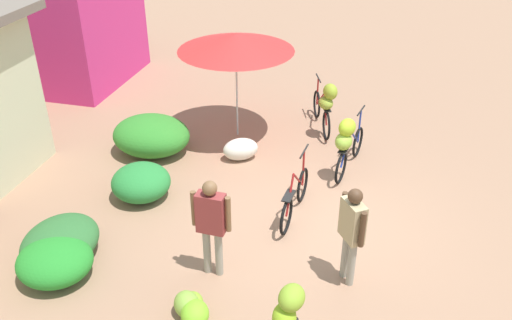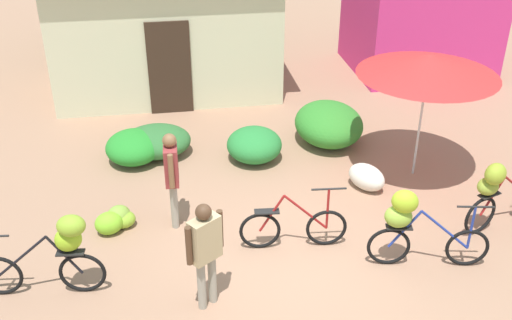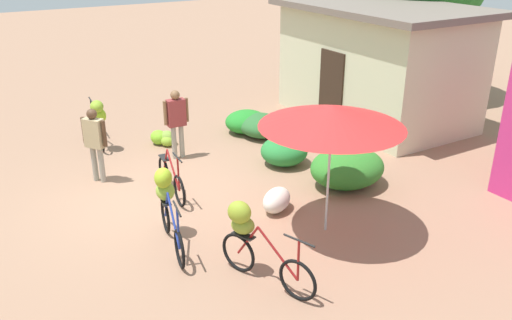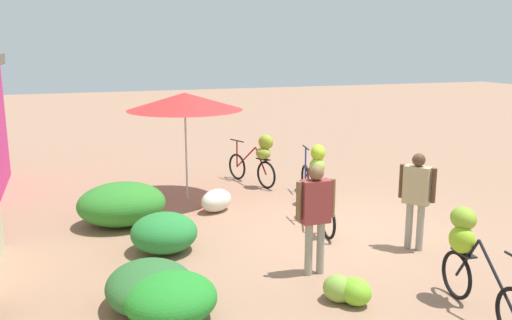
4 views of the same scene
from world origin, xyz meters
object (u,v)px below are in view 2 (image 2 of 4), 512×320
(banana_pile_on_ground, at_px, (116,220))
(person_vendor, at_px, (172,171))
(building_low, at_px, (165,22))
(produce_sack, at_px, (367,177))
(shop_pink, at_px, (420,13))
(bicycle_by_shop, at_px, (498,190))
(person_bystander, at_px, (205,246))
(bicycle_leftmost, at_px, (57,249))
(market_umbrella, at_px, (429,65))
(bicycle_center_loaded, at_px, (412,223))
(bicycle_near_pile, at_px, (294,227))

(banana_pile_on_ground, distance_m, person_vendor, 1.20)
(building_low, relative_size, produce_sack, 7.70)
(shop_pink, relative_size, bicycle_by_shop, 1.97)
(person_bystander, bearing_deg, bicycle_by_shop, 12.56)
(produce_sack, distance_m, person_bystander, 3.88)
(building_low, bearing_deg, bicycle_leftmost, -103.24)
(market_umbrella, distance_m, bicycle_by_shop, 2.31)
(shop_pink, height_order, market_umbrella, shop_pink)
(bicycle_center_loaded, height_order, banana_pile_on_ground, bicycle_center_loaded)
(banana_pile_on_ground, bearing_deg, shop_pink, 39.45)
(shop_pink, xyz_separation_m, market_umbrella, (-2.06, -5.07, 0.65))
(shop_pink, bearing_deg, market_umbrella, -112.05)
(bicycle_near_pile, bearing_deg, building_low, 103.40)
(shop_pink, xyz_separation_m, person_bystander, (-5.99, -7.85, -0.47))
(building_low, relative_size, shop_pink, 1.68)
(market_umbrella, xyz_separation_m, bicycle_center_loaded, (-1.08, -2.41, -1.34))
(bicycle_leftmost, distance_m, person_bystander, 1.96)
(market_umbrella, height_order, bicycle_by_shop, market_umbrella)
(produce_sack, bearing_deg, bicycle_center_loaded, -92.29)
(bicycle_leftmost, relative_size, bicycle_near_pile, 1.07)
(bicycle_center_loaded, bearing_deg, bicycle_leftmost, 177.73)
(building_low, bearing_deg, bicycle_near_pile, -76.60)
(bicycle_leftmost, bearing_deg, building_low, 76.76)
(bicycle_center_loaded, xyz_separation_m, person_vendor, (-3.19, 1.53, 0.24))
(banana_pile_on_ground, xyz_separation_m, person_bystander, (1.24, -1.90, 0.77))
(bicycle_by_shop, bearing_deg, shop_pink, 77.51)
(shop_pink, relative_size, bicycle_leftmost, 1.88)
(bicycle_leftmost, xyz_separation_m, banana_pile_on_ground, (0.63, 1.35, -0.54))
(market_umbrella, bearing_deg, person_vendor, -168.30)
(person_vendor, bearing_deg, person_bystander, -79.98)
(market_umbrella, bearing_deg, bicycle_leftmost, -159.02)
(market_umbrella, bearing_deg, produce_sack, -160.47)
(market_umbrella, distance_m, bicycle_center_loaded, 2.96)
(building_low, height_order, person_vendor, building_low)
(bicycle_near_pile, height_order, bicycle_center_loaded, bicycle_center_loaded)
(bicycle_near_pile, xyz_separation_m, bicycle_center_loaded, (1.50, -0.67, 0.37))
(building_low, relative_size, bicycle_leftmost, 3.17)
(banana_pile_on_ground, bearing_deg, market_umbrella, 9.64)
(bicycle_by_shop, xyz_separation_m, person_bystander, (-4.47, -1.00, 0.25))
(bicycle_center_loaded, relative_size, person_vendor, 1.07)
(shop_pink, distance_m, market_umbrella, 5.51)
(bicycle_near_pile, distance_m, person_bystander, 1.81)
(market_umbrella, bearing_deg, bicycle_near_pile, -145.88)
(shop_pink, xyz_separation_m, banana_pile_on_ground, (-7.24, -5.95, -1.24))
(produce_sack, bearing_deg, banana_pile_on_ground, -172.83)
(market_umbrella, relative_size, bicycle_leftmost, 1.38)
(banana_pile_on_ground, height_order, produce_sack, produce_sack)
(building_low, height_order, person_bystander, building_low)
(building_low, bearing_deg, bicycle_by_shop, -54.68)
(banana_pile_on_ground, distance_m, produce_sack, 4.21)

